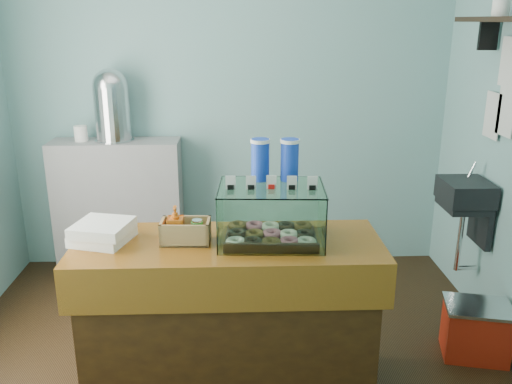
{
  "coord_description": "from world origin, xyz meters",
  "views": [
    {
      "loc": [
        0.05,
        -2.84,
        1.99
      ],
      "look_at": [
        0.15,
        -0.15,
        1.14
      ],
      "focal_mm": 38.0,
      "sensor_mm": 36.0,
      "label": 1
    }
  ],
  "objects_px": {
    "counter": "(229,318)",
    "display_case": "(272,209)",
    "coffee_urn": "(112,103)",
    "red_cooler": "(476,330)"
  },
  "relations": [
    {
      "from": "counter",
      "to": "display_case",
      "type": "height_order",
      "value": "display_case"
    },
    {
      "from": "counter",
      "to": "coffee_urn",
      "type": "distance_m",
      "value": 2.04
    },
    {
      "from": "coffee_urn",
      "to": "red_cooler",
      "type": "distance_m",
      "value": 3.0
    },
    {
      "from": "display_case",
      "to": "red_cooler",
      "type": "bearing_deg",
      "value": 13.22
    },
    {
      "from": "display_case",
      "to": "coffee_urn",
      "type": "height_order",
      "value": "coffee_urn"
    },
    {
      "from": "display_case",
      "to": "counter",
      "type": "bearing_deg",
      "value": -165.99
    },
    {
      "from": "counter",
      "to": "display_case",
      "type": "relative_size",
      "value": 2.87
    },
    {
      "from": "counter",
      "to": "display_case",
      "type": "distance_m",
      "value": 0.65
    },
    {
      "from": "coffee_urn",
      "to": "red_cooler",
      "type": "height_order",
      "value": "coffee_urn"
    },
    {
      "from": "counter",
      "to": "red_cooler",
      "type": "relative_size",
      "value": 3.59
    }
  ]
}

